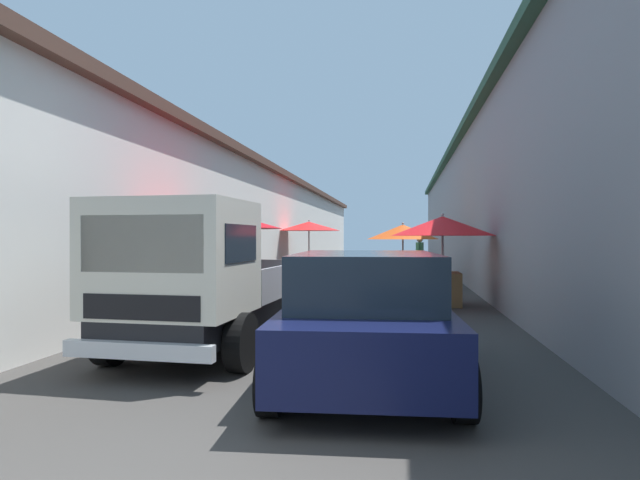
{
  "coord_description": "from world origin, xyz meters",
  "views": [
    {
      "loc": [
        -2.22,
        -1.32,
        1.62
      ],
      "look_at": [
        11.81,
        0.9,
        1.55
      ],
      "focal_mm": 29.02,
      "sensor_mm": 36.0,
      "label": 1
    }
  ],
  "objects_px": {
    "fruit_stall_far_right": "(402,238)",
    "hatchback_car": "(366,315)",
    "parked_scooter": "(405,291)",
    "fruit_stall_near_right": "(214,233)",
    "fruit_stall_near_left": "(309,232)",
    "vendor_by_crates": "(420,255)",
    "delivery_truck": "(198,280)",
    "fruit_stall_mid_lane": "(443,235)"
  },
  "relations": [
    {
      "from": "fruit_stall_near_right",
      "to": "fruit_stall_mid_lane",
      "type": "bearing_deg",
      "value": -58.65
    },
    {
      "from": "fruit_stall_near_right",
      "to": "parked_scooter",
      "type": "distance_m",
      "value": 4.31
    },
    {
      "from": "fruit_stall_far_right",
      "to": "hatchback_car",
      "type": "bearing_deg",
      "value": 177.82
    },
    {
      "from": "vendor_by_crates",
      "to": "fruit_stall_mid_lane",
      "type": "bearing_deg",
      "value": -177.63
    },
    {
      "from": "fruit_stall_near_right",
      "to": "hatchback_car",
      "type": "relative_size",
      "value": 0.66
    },
    {
      "from": "fruit_stall_mid_lane",
      "to": "delivery_truck",
      "type": "distance_m",
      "value": 6.92
    },
    {
      "from": "fruit_stall_near_right",
      "to": "hatchback_car",
      "type": "bearing_deg",
      "value": -139.42
    },
    {
      "from": "fruit_stall_near_left",
      "to": "vendor_by_crates",
      "type": "bearing_deg",
      "value": -102.53
    },
    {
      "from": "delivery_truck",
      "to": "parked_scooter",
      "type": "xyz_separation_m",
      "value": [
        4.76,
        -2.83,
        -0.59
      ]
    },
    {
      "from": "fruit_stall_far_right",
      "to": "hatchback_car",
      "type": "relative_size",
      "value": 0.58
    },
    {
      "from": "fruit_stall_mid_lane",
      "to": "parked_scooter",
      "type": "xyz_separation_m",
      "value": [
        -1.04,
        0.88,
        -1.22
      ]
    },
    {
      "from": "hatchback_car",
      "to": "fruit_stall_far_right",
      "type": "bearing_deg",
      "value": -2.18
    },
    {
      "from": "delivery_truck",
      "to": "vendor_by_crates",
      "type": "bearing_deg",
      "value": -14.77
    },
    {
      "from": "fruit_stall_near_right",
      "to": "fruit_stall_far_right",
      "type": "bearing_deg",
      "value": -26.48
    },
    {
      "from": "fruit_stall_near_left",
      "to": "hatchback_car",
      "type": "height_order",
      "value": "fruit_stall_near_left"
    },
    {
      "from": "delivery_truck",
      "to": "vendor_by_crates",
      "type": "distance_m",
      "value": 13.41
    },
    {
      "from": "parked_scooter",
      "to": "fruit_stall_mid_lane",
      "type": "bearing_deg",
      "value": -40.35
    },
    {
      "from": "fruit_stall_near_right",
      "to": "delivery_truck",
      "type": "distance_m",
      "value": 3.2
    },
    {
      "from": "fruit_stall_near_left",
      "to": "hatchback_car",
      "type": "xyz_separation_m",
      "value": [
        -14.74,
        -3.34,
        -1.11
      ]
    },
    {
      "from": "fruit_stall_near_right",
      "to": "vendor_by_crates",
      "type": "bearing_deg",
      "value": -23.36
    },
    {
      "from": "fruit_stall_near_left",
      "to": "hatchback_car",
      "type": "relative_size",
      "value": 0.63
    },
    {
      "from": "fruit_stall_mid_lane",
      "to": "vendor_by_crates",
      "type": "relative_size",
      "value": 1.46
    },
    {
      "from": "fruit_stall_near_right",
      "to": "vendor_by_crates",
      "type": "relative_size",
      "value": 1.59
    },
    {
      "from": "fruit_stall_mid_lane",
      "to": "delivery_truck",
      "type": "height_order",
      "value": "fruit_stall_mid_lane"
    },
    {
      "from": "hatchback_car",
      "to": "parked_scooter",
      "type": "xyz_separation_m",
      "value": [
        5.55,
        -0.48,
        -0.29
      ]
    },
    {
      "from": "fruit_stall_far_right",
      "to": "vendor_by_crates",
      "type": "height_order",
      "value": "fruit_stall_far_right"
    },
    {
      "from": "hatchback_car",
      "to": "delivery_truck",
      "type": "height_order",
      "value": "delivery_truck"
    },
    {
      "from": "fruit_stall_near_right",
      "to": "fruit_stall_far_right",
      "type": "xyz_separation_m",
      "value": [
        7.36,
        -3.67,
        -0.1
      ]
    },
    {
      "from": "parked_scooter",
      "to": "fruit_stall_far_right",
      "type": "bearing_deg",
      "value": 0.59
    },
    {
      "from": "fruit_stall_near_left",
      "to": "fruit_stall_mid_lane",
      "type": "height_order",
      "value": "fruit_stall_near_left"
    },
    {
      "from": "delivery_truck",
      "to": "parked_scooter",
      "type": "relative_size",
      "value": 2.95
    },
    {
      "from": "fruit_stall_near_left",
      "to": "parked_scooter",
      "type": "distance_m",
      "value": 10.05
    },
    {
      "from": "vendor_by_crates",
      "to": "parked_scooter",
      "type": "height_order",
      "value": "vendor_by_crates"
    },
    {
      "from": "fruit_stall_near_right",
      "to": "fruit_stall_mid_lane",
      "type": "relative_size",
      "value": 1.09
    },
    {
      "from": "fruit_stall_near_left",
      "to": "fruit_stall_mid_lane",
      "type": "xyz_separation_m",
      "value": [
        -8.15,
        -4.7,
        -0.18
      ]
    },
    {
      "from": "fruit_stall_near_left",
      "to": "parked_scooter",
      "type": "height_order",
      "value": "fruit_stall_near_left"
    },
    {
      "from": "fruit_stall_near_left",
      "to": "delivery_truck",
      "type": "bearing_deg",
      "value": -175.96
    },
    {
      "from": "hatchback_car",
      "to": "parked_scooter",
      "type": "bearing_deg",
      "value": -4.96
    },
    {
      "from": "fruit_stall_near_left",
      "to": "parked_scooter",
      "type": "bearing_deg",
      "value": -157.43
    },
    {
      "from": "fruit_stall_near_left",
      "to": "fruit_stall_far_right",
      "type": "distance_m",
      "value": 5.21
    },
    {
      "from": "fruit_stall_near_right",
      "to": "fruit_stall_far_right",
      "type": "distance_m",
      "value": 8.23
    },
    {
      "from": "fruit_stall_near_right",
      "to": "vendor_by_crates",
      "type": "distance_m",
      "value": 10.9
    }
  ]
}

